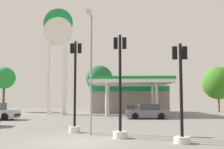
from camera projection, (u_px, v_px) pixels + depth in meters
name	position (u px, v px, depth m)	size (l,w,h in m)	color
ground_plane	(81.00, 141.00, 12.58)	(90.00, 90.00, 0.00)	slate
gas_station	(129.00, 97.00, 38.57)	(10.28, 14.73, 4.26)	gray
station_pole_sign	(58.00, 47.00, 34.58)	(3.66, 0.56, 13.15)	white
car_1	(147.00, 112.00, 26.72)	(4.06, 2.02, 1.42)	black
traffic_signal_0	(181.00, 105.00, 12.19)	(0.71, 0.71, 4.34)	silver
traffic_signal_1	(75.00, 96.00, 16.09)	(0.65, 0.68, 5.25)	silver
traffic_signal_2	(120.00, 100.00, 13.77)	(0.70, 0.71, 5.09)	silver
tree_0	(4.00, 78.00, 41.20)	(3.22, 3.22, 6.58)	brown
tree_1	(99.00, 79.00, 42.67)	(4.07, 4.07, 6.99)	brown
tree_2	(218.00, 83.00, 40.85)	(4.71, 4.71, 6.61)	brown
corner_streetlamp	(91.00, 61.00, 14.97)	(0.24, 1.48, 6.48)	gray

